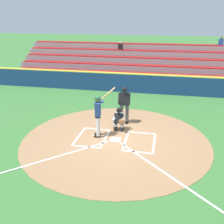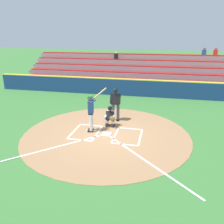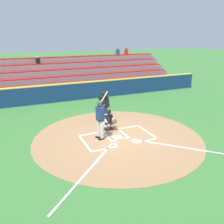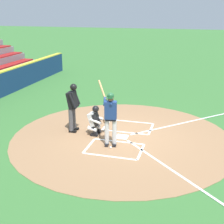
{
  "view_description": "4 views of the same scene",
  "coord_description": "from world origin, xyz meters",
  "px_view_note": "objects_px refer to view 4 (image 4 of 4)",
  "views": [
    {
      "loc": [
        -1.96,
        9.99,
        5.08
      ],
      "look_at": [
        0.23,
        -0.36,
        1.13
      ],
      "focal_mm": 42.13,
      "sensor_mm": 36.0,
      "label": 1
    },
    {
      "loc": [
        -2.47,
        9.86,
        4.64
      ],
      "look_at": [
        -0.3,
        0.07,
        1.18
      ],
      "focal_mm": 36.79,
      "sensor_mm": 36.0,
      "label": 2
    },
    {
      "loc": [
        4.44,
        9.34,
        4.7
      ],
      "look_at": [
        -0.23,
        -1.18,
        0.9
      ],
      "focal_mm": 37.68,
      "sensor_mm": 36.0,
      "label": 3
    },
    {
      "loc": [
        10.22,
        2.5,
        4.52
      ],
      "look_at": [
        -0.38,
        -0.49,
        0.8
      ],
      "focal_mm": 50.08,
      "sensor_mm": 36.0,
      "label": 4
    }
  ],
  "objects_px": {
    "plate_umpire": "(73,104)",
    "baseball": "(111,147)",
    "batter": "(110,115)",
    "catcher": "(96,120)"
  },
  "relations": [
    {
      "from": "batter",
      "to": "baseball",
      "type": "distance_m",
      "value": 1.09
    },
    {
      "from": "batter",
      "to": "baseball",
      "type": "xyz_separation_m",
      "value": [
        0.24,
        0.08,
        -1.06
      ]
    },
    {
      "from": "catcher",
      "to": "batter",
      "type": "bearing_deg",
      "value": 45.51
    },
    {
      "from": "catcher",
      "to": "plate_umpire",
      "type": "xyz_separation_m",
      "value": [
        -0.08,
        -0.91,
        0.49
      ]
    },
    {
      "from": "plate_umpire",
      "to": "catcher",
      "type": "bearing_deg",
      "value": 84.76
    },
    {
      "from": "batter",
      "to": "catcher",
      "type": "height_order",
      "value": "batter"
    },
    {
      "from": "plate_umpire",
      "to": "baseball",
      "type": "height_order",
      "value": "plate_umpire"
    },
    {
      "from": "catcher",
      "to": "plate_umpire",
      "type": "distance_m",
      "value": 1.04
    },
    {
      "from": "catcher",
      "to": "baseball",
      "type": "relative_size",
      "value": 15.27
    },
    {
      "from": "catcher",
      "to": "baseball",
      "type": "bearing_deg",
      "value": 40.63
    }
  ]
}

